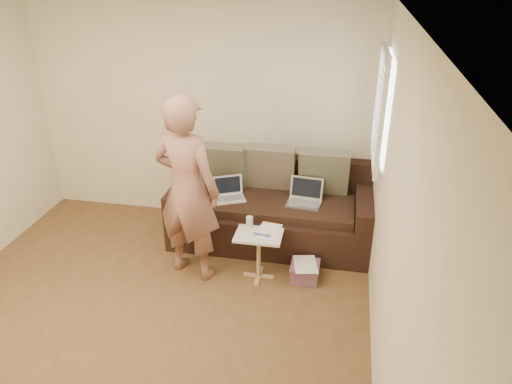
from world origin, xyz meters
TOP-DOWN VIEW (x-y plane):
  - floor at (0.00, 0.00)m, footprint 4.50×4.50m
  - ceiling at (0.00, 0.00)m, footprint 4.50×4.50m
  - wall_back at (0.00, 2.25)m, footprint 4.00×0.00m
  - wall_right at (2.00, 0.00)m, footprint 0.00×4.50m
  - window_blinds at (1.95, 1.50)m, footprint 0.12×0.88m
  - sofa at (0.90, 1.77)m, footprint 2.20×0.95m
  - pillow_left at (0.30, 1.98)m, footprint 0.55×0.29m
  - pillow_mid at (0.85, 2.02)m, footprint 0.55×0.27m
  - pillow_right at (1.45, 2.00)m, footprint 0.55×0.28m
  - laptop_silver at (1.27, 1.71)m, footprint 0.39×0.30m
  - laptop_white at (0.45, 1.67)m, footprint 0.39×0.35m
  - person at (0.21, 1.01)m, footprint 0.78×0.63m
  - side_table at (0.89, 1.04)m, footprint 0.46×0.32m
  - drinking_glass at (0.78, 1.15)m, footprint 0.07×0.07m
  - scissors at (0.93, 1.02)m, footprint 0.20×0.16m
  - paper_on_table at (0.98, 1.13)m, footprint 0.25×0.33m
  - striped_box at (1.36, 1.09)m, footprint 0.29×0.29m

SIDE VIEW (x-z plane):
  - floor at x=0.00m, z-range 0.00..0.00m
  - striped_box at x=1.36m, z-range 0.00..0.18m
  - side_table at x=0.89m, z-range 0.00..0.50m
  - sofa at x=0.90m, z-range 0.00..0.85m
  - paper_on_table at x=0.98m, z-range 0.50..0.51m
  - scissors at x=0.93m, z-range 0.50..0.52m
  - laptop_silver at x=1.27m, z-range 0.40..0.64m
  - laptop_white at x=0.45m, z-range 0.40..0.64m
  - drinking_glass at x=0.78m, z-range 0.50..0.62m
  - pillow_left at x=0.30m, z-range 0.51..1.07m
  - pillow_mid at x=0.85m, z-range 0.51..1.07m
  - pillow_right at x=1.45m, z-range 0.51..1.07m
  - person at x=0.21m, z-range 0.00..1.88m
  - wall_back at x=0.00m, z-range -0.70..3.30m
  - wall_right at x=2.00m, z-range -0.95..3.55m
  - window_blinds at x=1.95m, z-range 1.16..2.24m
  - ceiling at x=0.00m, z-range 2.60..2.60m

